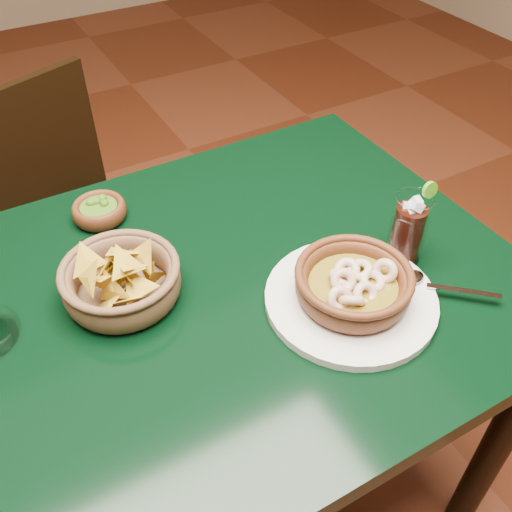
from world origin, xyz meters
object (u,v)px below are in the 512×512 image
cola_drink (408,229)px  dining_chair (77,218)px  dining_table (182,341)px  chip_basket (121,280)px  shrimp_plate (353,288)px

cola_drink → dining_chair: bearing=118.1°
dining_chair → cola_drink: bearing=-61.9°
dining_table → chip_basket: chip_basket is taller
cola_drink → dining_table: bearing=166.4°
dining_chair → chip_basket: chip_basket is taller
dining_table → chip_basket: bearing=139.1°
dining_table → chip_basket: 0.16m
shrimp_plate → cola_drink: bearing=16.7°
shrimp_plate → cola_drink: 0.16m
chip_basket → cola_drink: cola_drink is taller
dining_chair → shrimp_plate: 0.94m
dining_table → shrimp_plate: bearing=-29.0°
dining_table → shrimp_plate: shrimp_plate is taller
chip_basket → dining_table: bearing=-40.9°
chip_basket → cola_drink: bearing=-18.5°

